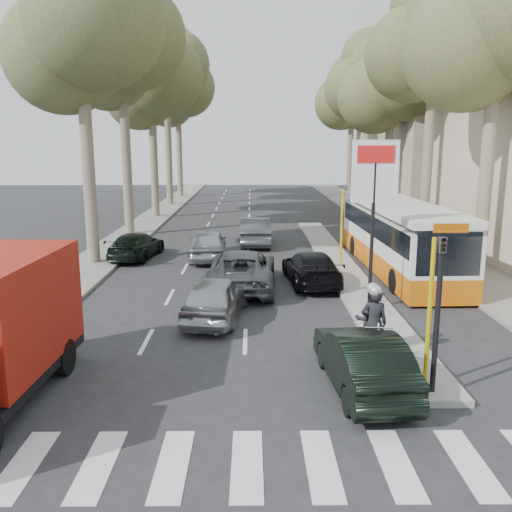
{
  "coord_description": "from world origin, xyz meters",
  "views": [
    {
      "loc": [
        -0.72,
        -12.51,
        5.51
      ],
      "look_at": [
        -0.56,
        6.13,
        1.6
      ],
      "focal_mm": 38.0,
      "sensor_mm": 36.0,
      "label": 1
    }
  ],
  "objects": [
    {
      "name": "queue_car_d",
      "position": [
        -0.5,
        16.77,
        0.76
      ],
      "size": [
        1.62,
        4.6,
        1.51
      ],
      "primitive_type": "imported",
      "rotation": [
        0.0,
        0.0,
        3.15
      ],
      "color": "#505258",
      "rests_on": "ground"
    },
    {
      "name": "traffic_light_island",
      "position": [
        3.25,
        -1.5,
        2.49
      ],
      "size": [
        0.16,
        0.41,
        3.6
      ],
      "color": "black",
      "rests_on": "ground"
    },
    {
      "name": "billboard",
      "position": [
        3.25,
        5.0,
        3.7
      ],
      "size": [
        1.5,
        12.1,
        5.6
      ],
      "color": "yellow",
      "rests_on": "ground"
    },
    {
      "name": "pedestrian_far",
      "position": [
        8.96,
        12.93,
        1.03
      ],
      "size": [
        1.23,
        1.16,
        1.82
      ],
      "primitive_type": "imported",
      "rotation": [
        0.0,
        0.0,
        3.85
      ],
      "color": "brown",
      "rests_on": "sidewalk_right"
    },
    {
      "name": "city_bus",
      "position": [
        5.67,
        10.66,
        1.59
      ],
      "size": [
        2.8,
        11.49,
        3.01
      ],
      "rotation": [
        0.0,
        0.0,
        0.03
      ],
      "color": "#D2620B",
      "rests_on": "ground"
    },
    {
      "name": "motorcycle",
      "position": [
        2.42,
        0.82,
        0.92
      ],
      "size": [
        0.88,
        2.38,
        2.02
      ],
      "rotation": [
        0.0,
        0.0,
        -0.06
      ],
      "color": "black",
      "rests_on": "ground"
    },
    {
      "name": "tree_r_e",
      "position": [
        9.23,
        42.11,
        10.38
      ],
      "size": [
        7.4,
        7.2,
        14.1
      ],
      "color": "#6B604C",
      "rests_on": "ground"
    },
    {
      "name": "tree_l_b",
      "position": [
        -7.97,
        20.11,
        11.07
      ],
      "size": [
        7.4,
        7.2,
        14.88
      ],
      "color": "#6B604C",
      "rests_on": "ground"
    },
    {
      "name": "dark_hatchback",
      "position": [
        1.8,
        -1.0,
        0.68
      ],
      "size": [
        1.81,
        4.26,
        1.37
      ],
      "primitive_type": "imported",
      "rotation": [
        0.0,
        0.0,
        3.23
      ],
      "color": "black",
      "rests_on": "ground"
    },
    {
      "name": "queue_car_b",
      "position": [
        1.64,
        8.36,
        0.65
      ],
      "size": [
        2.24,
        4.65,
        1.31
      ],
      "primitive_type": "imported",
      "rotation": [
        0.0,
        0.0,
        3.23
      ],
      "color": "black",
      "rests_on": "ground"
    },
    {
      "name": "tree_r_b",
      "position": [
        9.23,
        18.11,
        11.42
      ],
      "size": [
        7.4,
        7.2,
        15.27
      ],
      "color": "#6B604C",
      "rests_on": "ground"
    },
    {
      "name": "sidewalk_right",
      "position": [
        8.6,
        25.0,
        0.06
      ],
      "size": [
        3.2,
        70.0,
        0.12
      ],
      "primitive_type": "cube",
      "color": "gray",
      "rests_on": "ground"
    },
    {
      "name": "pedestrian_near",
      "position": [
        7.2,
        11.0,
        0.89
      ],
      "size": [
        0.8,
        1.0,
        1.53
      ],
      "primitive_type": "imported",
      "rotation": [
        0.0,
        0.0,
        2.05
      ],
      "color": "#3F344F",
      "rests_on": "sidewalk_right"
    },
    {
      "name": "median_left",
      "position": [
        -8.0,
        28.0,
        0.06
      ],
      "size": [
        2.4,
        64.0,
        0.12
      ],
      "primitive_type": "cube",
      "color": "gray",
      "rests_on": "ground"
    },
    {
      "name": "tree_r_d",
      "position": [
        9.13,
        34.11,
        11.07
      ],
      "size": [
        7.4,
        7.2,
        14.88
      ],
      "color": "#6B604C",
      "rests_on": "ground"
    },
    {
      "name": "queue_car_a",
      "position": [
        -1.1,
        7.66,
        0.76
      ],
      "size": [
        2.71,
        5.53,
        1.51
      ],
      "primitive_type": "imported",
      "rotation": [
        0.0,
        0.0,
        3.1
      ],
      "color": "#4F5156",
      "rests_on": "ground"
    },
    {
      "name": "building_far",
      "position": [
        15.5,
        34.0,
        8.0
      ],
      "size": [
        11.0,
        20.0,
        16.0
      ],
      "primitive_type": "cube",
      "color": "#B7A88E",
      "rests_on": "ground"
    },
    {
      "name": "tree_r_a",
      "position": [
        9.13,
        10.11,
        10.38
      ],
      "size": [
        7.4,
        7.2,
        14.1
      ],
      "color": "#6B604C",
      "rests_on": "ground"
    },
    {
      "name": "traffic_island",
      "position": [
        3.25,
        11.0,
        0.08
      ],
      "size": [
        1.5,
        26.0,
        0.16
      ],
      "primitive_type": "cube",
      "color": "gray",
      "rests_on": "ground"
    },
    {
      "name": "tree_l_d",
      "position": [
        -7.87,
        36.11,
        11.76
      ],
      "size": [
        7.4,
        7.2,
        15.66
      ],
      "color": "#6B604C",
      "rests_on": "ground"
    },
    {
      "name": "tree_r_c",
      "position": [
        9.03,
        26.11,
        9.69
      ],
      "size": [
        7.4,
        7.2,
        13.32
      ],
      "color": "#6B604C",
      "rests_on": "ground"
    },
    {
      "name": "silver_hatchback",
      "position": [
        -1.88,
        4.0,
        0.7
      ],
      "size": [
        2.16,
        4.29,
        1.4
      ],
      "primitive_type": "imported",
      "rotation": [
        0.0,
        0.0,
        3.02
      ],
      "color": "#A1A3A9",
      "rests_on": "ground"
    },
    {
      "name": "ground",
      "position": [
        0.0,
        0.0,
        0.0
      ],
      "size": [
        120.0,
        120.0,
        0.0
      ],
      "primitive_type": "plane",
      "color": "#28282B",
      "rests_on": "ground"
    },
    {
      "name": "tree_l_a",
      "position": [
        -7.87,
        12.11,
        10.38
      ],
      "size": [
        7.4,
        7.2,
        14.1
      ],
      "color": "#6B604C",
      "rests_on": "ground"
    },
    {
      "name": "tree_l_c",
      "position": [
        -7.77,
        28.11,
        10.04
      ],
      "size": [
        7.4,
        7.2,
        13.71
      ],
      "color": "#6B604C",
      "rests_on": "ground"
    },
    {
      "name": "tree_l_e",
      "position": [
        -7.97,
        44.11,
        10.73
      ],
      "size": [
        7.4,
        7.2,
        14.49
      ],
      "color": "#6B604C",
      "rests_on": "ground"
    },
    {
      "name": "queue_car_e",
      "position": [
        -6.3,
        13.29,
        0.63
      ],
      "size": [
        2.33,
        4.54,
        1.26
      ],
      "primitive_type": "imported",
      "rotation": [
        0.0,
        0.0,
        3.01
      ],
      "color": "black",
      "rests_on": "ground"
    },
    {
      "name": "queue_car_c",
      "position": [
        -2.81,
        13.0,
        0.73
      ],
      "size": [
        1.92,
        4.37,
        1.46
      ],
      "primitive_type": "imported",
      "rotation": [
        0.0,
        0.0,
        3.19
      ],
      "color": "#AAABB2",
      "rests_on": "ground"
    }
  ]
}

